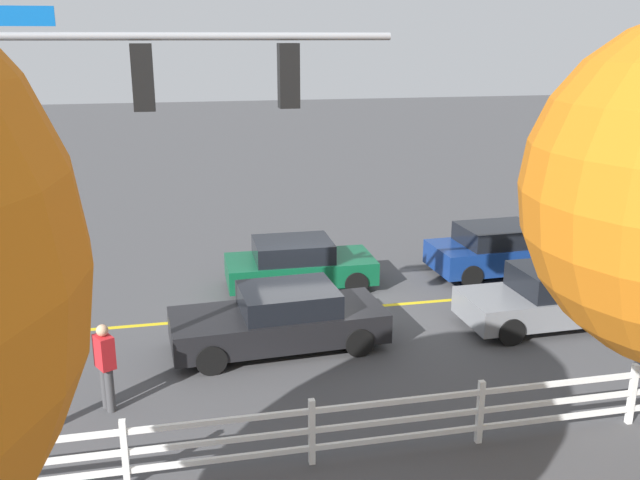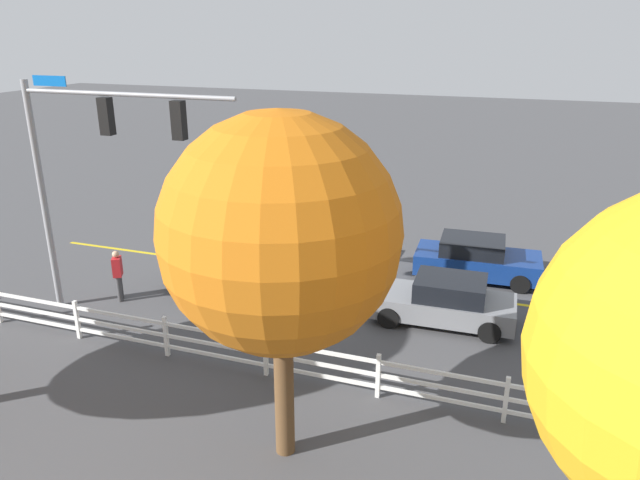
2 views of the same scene
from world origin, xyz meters
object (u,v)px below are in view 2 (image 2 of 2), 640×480
Objects in this scene: car_2 at (476,259)px; car_4 at (246,272)px; tree_1 at (280,234)px; pedestrian at (118,273)px; car_1 at (444,301)px; car_0 at (315,240)px.

car_2 reaches higher than car_4.
car_2 is at bearing -105.13° from tree_1.
pedestrian reaches higher than car_4.
car_4 is (6.50, -0.09, -0.02)m from car_1.
car_4 is (1.08, 3.70, -0.00)m from car_0.
car_0 is at bearing -109.67° from car_4.
car_1 reaches higher than car_4.
pedestrian is at bearing -32.48° from tree_1.
car_4 reaches higher than car_0.
car_0 is 7.32m from pedestrian.
pedestrian is 9.97m from tree_1.
car_2 reaches higher than car_1.
tree_1 is at bearing -107.48° from car_2.
car_1 is 2.51× the size of pedestrian.
car_4 is at bearing -2.27° from car_1.
car_0 is 0.95× the size of car_1.
pedestrian is at bearing 25.76° from car_4.
tree_1 is at bearing 70.09° from car_1.
pedestrian is at bearing 9.14° from car_1.
tree_1 reaches higher than car_0.
tree_1 is (-4.23, 6.91, 4.11)m from car_4.
car_4 is 4.05m from pedestrian.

